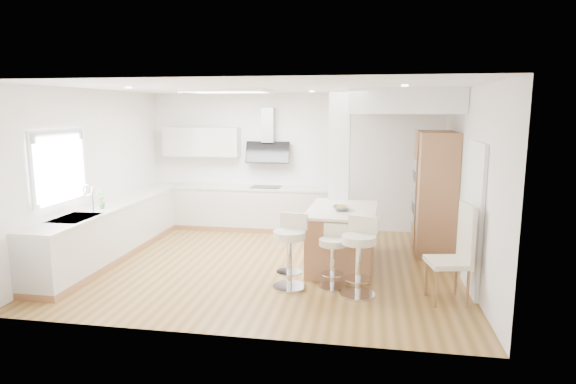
% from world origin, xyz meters
% --- Properties ---
extents(ground, '(6.00, 6.00, 0.00)m').
position_xyz_m(ground, '(0.00, 0.00, 0.00)').
color(ground, olive).
rests_on(ground, ground).
extents(ceiling, '(6.00, 5.00, 0.02)m').
position_xyz_m(ceiling, '(0.00, 0.00, 0.00)').
color(ceiling, white).
rests_on(ceiling, ground).
extents(wall_back, '(6.00, 0.04, 2.80)m').
position_xyz_m(wall_back, '(0.00, 2.50, 1.40)').
color(wall_back, white).
rests_on(wall_back, ground).
extents(wall_left, '(0.04, 5.00, 2.80)m').
position_xyz_m(wall_left, '(-3.00, 0.00, 1.40)').
color(wall_left, white).
rests_on(wall_left, ground).
extents(wall_right, '(0.04, 5.00, 2.80)m').
position_xyz_m(wall_right, '(3.00, 0.00, 1.40)').
color(wall_right, white).
rests_on(wall_right, ground).
extents(skylight, '(4.10, 2.10, 0.06)m').
position_xyz_m(skylight, '(-0.79, 0.60, 2.77)').
color(skylight, white).
rests_on(skylight, ground).
extents(window_left, '(0.06, 1.28, 1.07)m').
position_xyz_m(window_left, '(-2.96, -0.90, 1.69)').
color(window_left, white).
rests_on(window_left, ground).
extents(doorway_right, '(0.05, 1.00, 2.10)m').
position_xyz_m(doorway_right, '(2.97, -0.60, 1.00)').
color(doorway_right, '#3F3832').
rests_on(doorway_right, ground).
extents(counter_left, '(0.63, 4.50, 1.35)m').
position_xyz_m(counter_left, '(-2.70, 0.23, 0.46)').
color(counter_left, '#9E6A43').
rests_on(counter_left, ground).
extents(counter_back, '(3.62, 0.63, 2.50)m').
position_xyz_m(counter_back, '(-0.91, 2.22, 0.70)').
color(counter_back, '#9E6A43').
rests_on(counter_back, ground).
extents(pillar, '(0.35, 0.35, 2.80)m').
position_xyz_m(pillar, '(1.05, 0.95, 1.40)').
color(pillar, white).
rests_on(pillar, ground).
extents(soffit, '(1.78, 2.20, 0.40)m').
position_xyz_m(soffit, '(2.10, 1.40, 2.60)').
color(soffit, white).
rests_on(soffit, ground).
extents(oven_column, '(0.63, 1.21, 2.10)m').
position_xyz_m(oven_column, '(2.68, 1.23, 1.05)').
color(oven_column, '#9E6A43').
rests_on(oven_column, ground).
extents(peninsula, '(1.10, 1.61, 1.03)m').
position_xyz_m(peninsula, '(1.17, 0.08, 0.48)').
color(peninsula, '#9E6A43').
rests_on(peninsula, ground).
extents(bar_stool_a, '(0.56, 0.56, 1.04)m').
position_xyz_m(bar_stool_a, '(0.50, -0.93, 0.59)').
color(bar_stool_a, silver).
rests_on(bar_stool_a, ground).
extents(bar_stool_b, '(0.48, 0.48, 0.89)m').
position_xyz_m(bar_stool_b, '(1.09, -0.82, 0.50)').
color(bar_stool_b, silver).
rests_on(bar_stool_b, ground).
extents(bar_stool_c, '(0.59, 0.59, 1.06)m').
position_xyz_m(bar_stool_c, '(1.46, -1.06, 0.59)').
color(bar_stool_c, silver).
rests_on(bar_stool_c, ground).
extents(dining_chair, '(0.59, 0.59, 1.29)m').
position_xyz_m(dining_chair, '(2.70, -1.05, 0.69)').
color(dining_chair, beige).
rests_on(dining_chair, ground).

